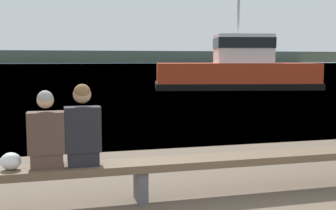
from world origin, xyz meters
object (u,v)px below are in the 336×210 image
at_px(person_left, 46,135).
at_px(shopping_bag, 11,161).
at_px(person_right, 83,130).
at_px(tugboat_red, 237,72).
at_px(bench_main, 141,168).

xyz_separation_m(person_left, shopping_bag, (-0.40, -0.01, -0.28)).
relative_size(person_left, person_right, 0.93).
height_order(shopping_bag, tugboat_red, tugboat_red).
bearing_deg(shopping_bag, person_left, 1.28).
distance_m(bench_main, person_right, 0.85).
xyz_separation_m(person_right, tugboat_red, (10.00, 18.21, 0.09)).
bearing_deg(shopping_bag, person_right, 0.43).
bearing_deg(bench_main, person_right, 179.78).
distance_m(person_left, tugboat_red, 20.97).
distance_m(bench_main, tugboat_red, 20.46).
bearing_deg(bench_main, shopping_bag, -179.87).
xyz_separation_m(person_left, person_right, (0.41, -0.00, 0.04)).
bearing_deg(shopping_bag, tugboat_red, 59.32).
height_order(person_left, shopping_bag, person_left).
bearing_deg(tugboat_red, shopping_bag, 161.39).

